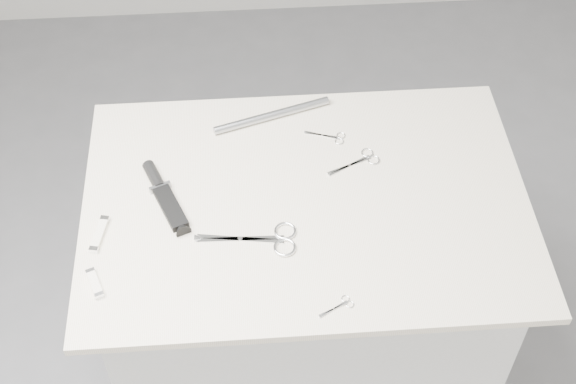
{
  "coord_description": "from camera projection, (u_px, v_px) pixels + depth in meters",
  "views": [
    {
      "loc": [
        -0.12,
        -1.17,
        2.28
      ],
      "look_at": [
        -0.04,
        0.03,
        0.92
      ],
      "focal_mm": 50.0,
      "sensor_mm": 36.0,
      "label": 1
    }
  ],
  "objects": [
    {
      "name": "tiny_scissors",
      "position": [
        340.0,
        306.0,
        1.61
      ],
      "size": [
        0.08,
        0.05,
        0.0
      ],
      "rotation": [
        0.0,
        0.0,
        0.48
      ],
      "color": "white",
      "rests_on": "display_board"
    },
    {
      "name": "metal_rail",
      "position": [
        272.0,
        115.0,
        1.96
      ],
      "size": [
        0.29,
        0.11,
        0.02
      ],
      "primitive_type": "cylinder",
      "rotation": [
        0.0,
        1.57,
        0.31
      ],
      "color": "#93969B",
      "rests_on": "display_board"
    },
    {
      "name": "pocket_knife_a",
      "position": [
        99.0,
        234.0,
        1.72
      ],
      "size": [
        0.04,
        0.1,
        0.01
      ],
      "rotation": [
        0.0,
        0.0,
        1.37
      ],
      "color": "silver",
      "rests_on": "display_board"
    },
    {
      "name": "pocket_knife_b",
      "position": [
        95.0,
        284.0,
        1.64
      ],
      "size": [
        0.04,
        0.07,
        0.01
      ],
      "rotation": [
        0.0,
        0.0,
        1.94
      ],
      "color": "silver",
      "rests_on": "display_board"
    },
    {
      "name": "display_board",
      "position": [
        306.0,
        203.0,
        1.8
      ],
      "size": [
        1.0,
        0.7,
        0.02
      ],
      "primitive_type": "cube",
      "color": "beige",
      "rests_on": "plinth"
    },
    {
      "name": "embroidery_scissors_a",
      "position": [
        362.0,
        160.0,
        1.87
      ],
      "size": [
        0.13,
        0.09,
        0.0
      ],
      "rotation": [
        0.0,
        0.0,
        0.44
      ],
      "color": "white",
      "rests_on": "display_board"
    },
    {
      "name": "large_shears",
      "position": [
        269.0,
        239.0,
        1.72
      ],
      "size": [
        0.22,
        0.09,
        0.01
      ],
      "rotation": [
        0.0,
        0.0,
        -0.09
      ],
      "color": "white",
      "rests_on": "display_board"
    },
    {
      "name": "embroidery_scissors_b",
      "position": [
        331.0,
        137.0,
        1.93
      ],
      "size": [
        0.1,
        0.05,
        0.0
      ],
      "rotation": [
        0.0,
        0.0,
        -0.32
      ],
      "color": "white",
      "rests_on": "display_board"
    },
    {
      "name": "sheathed_knife",
      "position": [
        163.0,
        193.0,
        1.8
      ],
      "size": [
        0.11,
        0.21,
        0.03
      ],
      "rotation": [
        0.0,
        0.0,
        1.96
      ],
      "color": "black",
      "rests_on": "display_board"
    },
    {
      "name": "plinth",
      "position": [
        303.0,
        314.0,
        2.15
      ],
      "size": [
        0.9,
        0.6,
        0.9
      ],
      "primitive_type": "cube",
      "color": "silver",
      "rests_on": "ground"
    }
  ]
}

